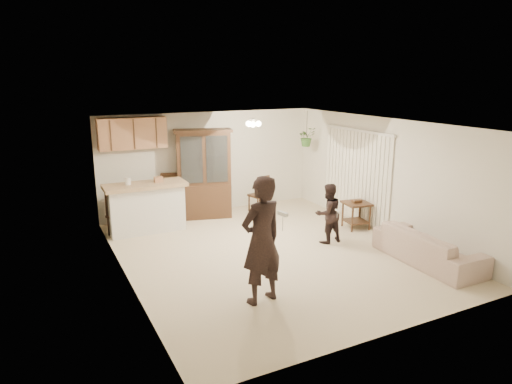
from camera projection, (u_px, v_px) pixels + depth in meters
name	position (u px, v px, depth m)	size (l,w,h in m)	color
floor	(272.00, 253.00, 8.89)	(6.50, 6.50, 0.00)	beige
ceiling	(273.00, 124.00, 8.27)	(5.50, 6.50, 0.02)	silver
wall_back	(210.00, 162.00, 11.39)	(5.50, 0.02, 2.50)	silver
wall_front	(396.00, 246.00, 5.77)	(5.50, 0.02, 2.50)	silver
wall_left	(123.00, 209.00, 7.38)	(0.02, 6.50, 2.50)	silver
wall_right	(385.00, 177.00, 9.78)	(0.02, 6.50, 2.50)	silver
breakfast_bar	(147.00, 210.00, 9.99)	(1.60, 0.55, 1.00)	silver
bar_top	(145.00, 185.00, 9.86)	(1.75, 0.70, 0.08)	tan
upper_cabinets	(132.00, 133.00, 10.20)	(1.50, 0.34, 0.70)	#996342
vertical_blinds	(356.00, 176.00, 10.58)	(0.06, 2.30, 2.10)	white
ceiling_fixture	(253.00, 123.00, 9.42)	(0.36, 0.36, 0.20)	#FFECBF
hanging_plant	(307.00, 137.00, 11.51)	(0.43, 0.37, 0.48)	#345A24
plant_cord	(307.00, 124.00, 11.43)	(0.01, 0.01, 0.65)	black
sofa	(428.00, 244.00, 8.34)	(1.87, 0.73, 0.73)	beige
adult	(262.00, 246.00, 6.76)	(0.66, 0.43, 1.80)	black
child	(328.00, 211.00, 9.29)	(0.66, 0.51, 1.35)	black
china_hutch	(204.00, 175.00, 10.90)	(1.44, 0.85, 2.14)	#382014
side_table	(356.00, 215.00, 10.25)	(0.62, 0.62, 0.67)	#382014
chair_bar	(120.00, 223.00, 9.80)	(0.56, 0.56, 0.96)	#382014
chair_hutch_left	(171.00, 208.00, 10.81)	(0.64, 0.64, 1.11)	#382014
chair_hutch_right	(259.00, 201.00, 11.55)	(0.50, 0.50, 0.95)	#382014
controller_adult	(283.00, 214.00, 6.27)	(0.05, 0.17, 0.05)	white
controller_child	(337.00, 210.00, 9.02)	(0.03, 0.11, 0.03)	white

